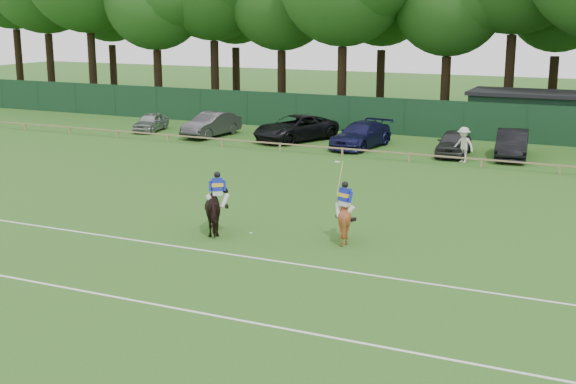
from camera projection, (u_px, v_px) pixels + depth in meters
The scene contains 18 objects.
ground at pixel (240, 246), 27.49m from camera, with size 160.00×160.00×0.00m, color #1E4C14.
horse_dark at pixel (218, 209), 29.00m from camera, with size 0.99×2.17×1.83m, color black.
horse_chestnut at pixel (344, 218), 28.04m from camera, with size 1.32×1.49×1.64m, color brown.
sedan_silver at pixel (151, 122), 53.88m from camera, with size 1.51×3.75×1.28m, color #9C9DA1.
sedan_grey at pixel (211, 125), 51.52m from camera, with size 1.69×4.86×1.60m, color #333235.
suv_black at pixel (295, 128), 49.78m from camera, with size 2.72×5.91×1.64m, color black.
sedan_navy at pixel (361, 135), 47.30m from camera, with size 2.18×5.37×1.56m, color #12133B.
hatch_grey at pixel (454, 143), 44.70m from camera, with size 1.73×4.31×1.47m, color #2A2B2D.
estate_black at pixel (512, 144), 43.88m from camera, with size 1.71×4.90×1.61m, color black.
spectator_left at pixel (464, 145), 42.62m from camera, with size 1.27×0.73×1.97m, color beige.
rider_dark at pixel (217, 189), 28.81m from camera, with size 0.84×0.66×1.41m.
rider_chestnut at pixel (344, 199), 27.87m from camera, with size 0.91×0.76×2.05m.
polo_ball at pixel (251, 233), 28.94m from camera, with size 0.09×0.09×0.09m, color silver.
pitch_lines at pixel (187, 276), 24.40m from camera, with size 60.00×5.10×0.01m.
pitch_rail at pixel (392, 153), 43.28m from camera, with size 62.10×0.10×0.50m.
perimeter_fence at pixel (433, 119), 51.04m from camera, with size 92.08×0.08×2.50m.
utility_shed at pixel (534, 114), 51.16m from camera, with size 8.40×4.40×3.04m.
tree_row at pixel (486, 124), 57.57m from camera, with size 96.00×12.00×21.00m, color #26561C, non-canonical shape.
Camera 1 is at (12.65, -23.15, 8.16)m, focal length 48.00 mm.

